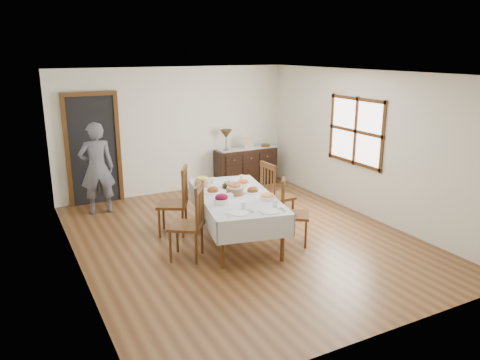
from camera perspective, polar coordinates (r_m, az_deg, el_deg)
name	(u,v)px	position (r m, az deg, el deg)	size (l,w,h in m)	color
ground	(243,238)	(7.58, 0.35, -7.12)	(6.00, 6.00, 0.00)	brown
room_shell	(222,134)	(7.41, -2.16, 5.60)	(5.02, 6.02, 2.65)	white
dining_table	(236,200)	(7.30, -0.54, -2.48)	(1.54, 2.37, 0.75)	silver
chair_left_near	(190,222)	(6.72, -6.14, -5.08)	(0.64, 0.64, 1.11)	#4C2C12
chair_left_far	(176,201)	(7.65, -7.84, -2.50)	(0.63, 0.63, 1.12)	#4C2C12
chair_right_near	(292,211)	(7.27, 6.31, -3.79)	(0.60, 0.60, 1.04)	#4C2C12
chair_right_far	(275,194)	(7.98, 4.29, -1.66)	(0.48, 0.48, 1.11)	#4C2C12
sideboard	(246,167)	(10.41, 0.70, 1.62)	(1.37, 0.50, 0.82)	black
person	(97,165)	(8.87, -17.07, 1.73)	(0.57, 0.36, 1.81)	#55555F
bread_basket	(235,189)	(7.26, -0.64, -1.13)	(0.27, 0.27, 0.19)	brown
egg_basket	(229,185)	(7.63, -1.30, -0.67)	(0.24, 0.24, 0.11)	black
ham_platter_a	(213,191)	(7.40, -3.31, -1.30)	(0.32, 0.32, 0.11)	white
ham_platter_b	(253,191)	(7.39, 1.58, -1.29)	(0.28, 0.28, 0.11)	white
beet_bowl	(222,199)	(6.85, -2.27, -2.37)	(0.23, 0.23, 0.15)	white
carrot_bowl	(243,183)	(7.74, 0.38, -0.41)	(0.21, 0.21, 0.09)	white
pineapple_bowl	(202,182)	(7.74, -4.62, -0.26)	(0.26, 0.26, 0.15)	tan
casserole_dish	(267,197)	(7.06, 3.34, -2.06)	(0.23, 0.23, 0.08)	white
butter_dish	(228,196)	(7.10, -1.47, -1.96)	(0.16, 0.12, 0.07)	white
setting_left	(240,211)	(6.50, 0.05, -3.75)	(0.44, 0.31, 0.10)	white
setting_right	(272,209)	(6.59, 3.95, -3.53)	(0.44, 0.31, 0.10)	white
glass_far_a	(213,181)	(7.87, -3.33, -0.07)	(0.07, 0.07, 0.10)	white
glass_far_b	(242,178)	(7.99, 0.21, 0.21)	(0.07, 0.07, 0.11)	white
runner	(247,148)	(10.34, 0.83, 3.88)	(1.30, 0.35, 0.01)	silver
table_lamp	(226,134)	(10.06, -1.71, 5.57)	(0.26, 0.26, 0.46)	brown
picture_frame	(249,143)	(10.24, 1.06, 4.53)	(0.22, 0.08, 0.28)	tan
deco_bowl	(266,146)	(10.53, 3.14, 4.21)	(0.20, 0.20, 0.06)	#4C2C12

